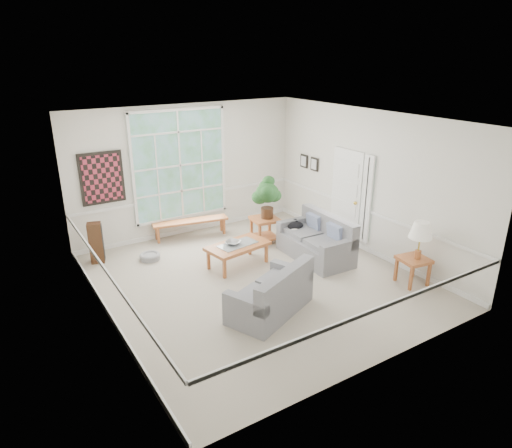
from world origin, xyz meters
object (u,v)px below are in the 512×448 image
(side_table, at_px, (412,271))
(loveseat_right, at_px, (316,238))
(loveseat_front, at_px, (270,289))
(coffee_table, at_px, (238,255))
(end_table, at_px, (265,230))

(side_table, bearing_deg, loveseat_right, 113.57)
(side_table, bearing_deg, loveseat_front, 168.20)
(coffee_table, relative_size, side_table, 2.39)
(loveseat_right, bearing_deg, end_table, 109.92)
(loveseat_front, relative_size, end_table, 2.66)
(loveseat_right, relative_size, coffee_table, 1.35)
(end_table, xyz_separation_m, side_table, (1.22, -3.13, -0.03))
(loveseat_right, bearing_deg, side_table, -64.39)
(end_table, bearing_deg, loveseat_right, -72.11)
(coffee_table, distance_m, end_table, 1.36)
(loveseat_front, xyz_separation_m, end_table, (1.57, 2.55, -0.13))
(coffee_table, bearing_deg, loveseat_front, -112.64)
(coffee_table, xyz_separation_m, end_table, (1.14, 0.75, 0.06))
(loveseat_right, xyz_separation_m, side_table, (0.81, -1.85, -0.19))
(loveseat_front, bearing_deg, loveseat_right, 9.30)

